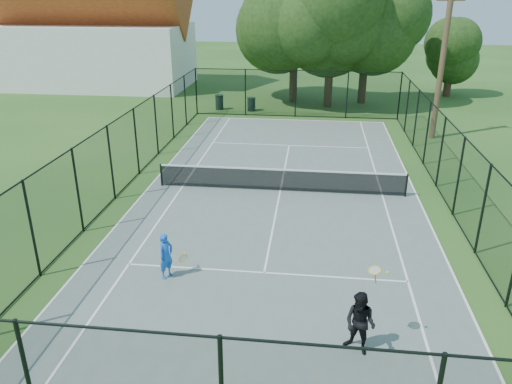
# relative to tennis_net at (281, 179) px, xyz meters

# --- Properties ---
(ground) EXTENTS (120.00, 120.00, 0.00)m
(ground) POSITION_rel_tennis_net_xyz_m (0.00, 0.00, -0.58)
(ground) COLOR #224B1A
(tennis_court) EXTENTS (11.00, 24.00, 0.06)m
(tennis_court) POSITION_rel_tennis_net_xyz_m (0.00, 0.00, -0.55)
(tennis_court) COLOR slate
(tennis_court) RESTS_ON ground
(tennis_net) EXTENTS (10.08, 0.08, 0.95)m
(tennis_net) POSITION_rel_tennis_net_xyz_m (0.00, 0.00, 0.00)
(tennis_net) COLOR black
(tennis_net) RESTS_ON tennis_court
(fence) EXTENTS (13.10, 26.10, 3.00)m
(fence) POSITION_rel_tennis_net_xyz_m (0.00, 0.00, 0.92)
(fence) COLOR black
(fence) RESTS_ON ground
(tree_near_left) EXTENTS (6.53, 6.53, 8.52)m
(tree_near_left) POSITION_rel_tennis_net_xyz_m (-0.39, 17.73, 4.66)
(tree_near_left) COLOR #332114
(tree_near_left) RESTS_ON ground
(tree_near_mid) EXTENTS (6.91, 6.91, 9.03)m
(tree_near_mid) POSITION_rel_tennis_net_xyz_m (2.13, 16.21, 4.99)
(tree_near_mid) COLOR #332114
(tree_near_mid) RESTS_ON ground
(tree_near_right) EXTENTS (6.54, 6.54, 9.02)m
(tree_near_right) POSITION_rel_tennis_net_xyz_m (4.59, 17.82, 5.16)
(tree_near_right) COLOR #332114
(tree_near_right) RESTS_ON ground
(tree_far_right) EXTENTS (3.75, 3.75, 4.95)m
(tree_far_right) POSITION_rel_tennis_net_xyz_m (11.29, 20.97, 2.48)
(tree_far_right) COLOR #332114
(tree_far_right) RESTS_ON ground
(building) EXTENTS (15.30, 8.15, 11.87)m
(building) POSITION_rel_tennis_net_xyz_m (-17.00, 22.00, 4.35)
(building) COLOR silver
(building) RESTS_ON ground
(trash_bin_left) EXTENTS (0.58, 0.58, 1.01)m
(trash_bin_left) POSITION_rel_tennis_net_xyz_m (-5.26, 14.44, -0.07)
(trash_bin_left) COLOR black
(trash_bin_left) RESTS_ON ground
(trash_bin_right) EXTENTS (0.58, 0.58, 0.90)m
(trash_bin_right) POSITION_rel_tennis_net_xyz_m (-3.03, 14.32, -0.12)
(trash_bin_right) COLOR black
(trash_bin_right) RESTS_ON ground
(utility_pole) EXTENTS (1.40, 0.30, 7.92)m
(utility_pole) POSITION_rel_tennis_net_xyz_m (7.83, 9.00, 3.44)
(utility_pole) COLOR #4C3823
(utility_pole) RESTS_ON ground
(player_blue) EXTENTS (0.84, 0.59, 1.37)m
(player_blue) POSITION_rel_tennis_net_xyz_m (-2.75, -6.93, 0.16)
(player_blue) COLOR blue
(player_blue) RESTS_ON tennis_court
(player_black) EXTENTS (1.04, 0.93, 2.02)m
(player_black) POSITION_rel_tennis_net_xyz_m (2.48, -9.51, 0.25)
(player_black) COLOR black
(player_black) RESTS_ON tennis_court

